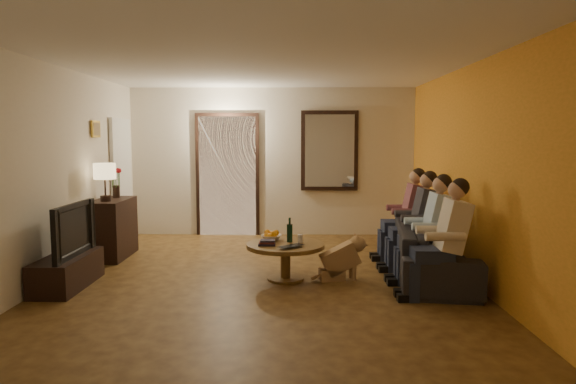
{
  "coord_description": "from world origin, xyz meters",
  "views": [
    {
      "loc": [
        0.37,
        -6.07,
        1.72
      ],
      "look_at": [
        0.3,
        0.3,
        1.05
      ],
      "focal_mm": 32.0,
      "sensor_mm": 36.0,
      "label": 1
    }
  ],
  "objects_px": {
    "bowl": "(271,237)",
    "laptop": "(294,247)",
    "dresser": "(112,228)",
    "coffee_table": "(285,262)",
    "dog": "(340,257)",
    "tv": "(65,230)",
    "person_c": "(419,225)",
    "wine_bottle": "(290,229)",
    "sofa": "(433,252)",
    "person_d": "(409,218)",
    "person_a": "(447,244)",
    "table_lamp": "(105,182)",
    "tv_stand": "(67,271)",
    "person_b": "(432,234)"
  },
  "relations": [
    {
      "from": "bowl",
      "to": "laptop",
      "type": "height_order",
      "value": "bowl"
    },
    {
      "from": "dresser",
      "to": "coffee_table",
      "type": "distance_m",
      "value": 2.79
    },
    {
      "from": "dog",
      "to": "tv",
      "type": "bearing_deg",
      "value": 176.03
    },
    {
      "from": "person_c",
      "to": "wine_bottle",
      "type": "distance_m",
      "value": 1.71
    },
    {
      "from": "sofa",
      "to": "coffee_table",
      "type": "distance_m",
      "value": 1.83
    },
    {
      "from": "person_d",
      "to": "bowl",
      "type": "height_order",
      "value": "person_d"
    },
    {
      "from": "person_a",
      "to": "dog",
      "type": "distance_m",
      "value": 1.34
    },
    {
      "from": "sofa",
      "to": "person_a",
      "type": "xyz_separation_m",
      "value": [
        -0.1,
        -0.9,
        0.28
      ]
    },
    {
      "from": "wine_bottle",
      "to": "laptop",
      "type": "relative_size",
      "value": 0.94
    },
    {
      "from": "bowl",
      "to": "wine_bottle",
      "type": "relative_size",
      "value": 0.84
    },
    {
      "from": "bowl",
      "to": "sofa",
      "type": "bearing_deg",
      "value": -1.63
    },
    {
      "from": "sofa",
      "to": "laptop",
      "type": "height_order",
      "value": "sofa"
    },
    {
      "from": "table_lamp",
      "to": "sofa",
      "type": "relative_size",
      "value": 0.25
    },
    {
      "from": "tv",
      "to": "coffee_table",
      "type": "xyz_separation_m",
      "value": [
        2.52,
        0.33,
        -0.45
      ]
    },
    {
      "from": "laptop",
      "to": "wine_bottle",
      "type": "bearing_deg",
      "value": 55.8
    },
    {
      "from": "tv_stand",
      "to": "dog",
      "type": "relative_size",
      "value": 1.97
    },
    {
      "from": "person_b",
      "to": "coffee_table",
      "type": "relative_size",
      "value": 1.27
    },
    {
      "from": "person_b",
      "to": "bowl",
      "type": "distance_m",
      "value": 1.94
    },
    {
      "from": "table_lamp",
      "to": "person_b",
      "type": "xyz_separation_m",
      "value": [
        4.25,
        -1.09,
        -0.51
      ]
    },
    {
      "from": "table_lamp",
      "to": "sofa",
      "type": "distance_m",
      "value": 4.49
    },
    {
      "from": "person_b",
      "to": "laptop",
      "type": "xyz_separation_m",
      "value": [
        -1.62,
        -0.14,
        -0.14
      ]
    },
    {
      "from": "person_c",
      "to": "bowl",
      "type": "xyz_separation_m",
      "value": [
        -1.9,
        -0.24,
        -0.12
      ]
    },
    {
      "from": "dresser",
      "to": "dog",
      "type": "xyz_separation_m",
      "value": [
        3.19,
        -1.17,
        -0.14
      ]
    },
    {
      "from": "person_d",
      "to": "coffee_table",
      "type": "relative_size",
      "value": 1.27
    },
    {
      "from": "tv_stand",
      "to": "person_c",
      "type": "distance_m",
      "value": 4.34
    },
    {
      "from": "tv_stand",
      "to": "coffee_table",
      "type": "bearing_deg",
      "value": 7.46
    },
    {
      "from": "bowl",
      "to": "person_b",
      "type": "bearing_deg",
      "value": -10.61
    },
    {
      "from": "tv",
      "to": "person_d",
      "type": "height_order",
      "value": "person_d"
    },
    {
      "from": "bowl",
      "to": "laptop",
      "type": "bearing_deg",
      "value": -60.75
    },
    {
      "from": "person_b",
      "to": "tv_stand",
      "type": "bearing_deg",
      "value": -177.4
    },
    {
      "from": "dresser",
      "to": "person_a",
      "type": "distance_m",
      "value": 4.66
    },
    {
      "from": "tv_stand",
      "to": "coffee_table",
      "type": "height_order",
      "value": "coffee_table"
    },
    {
      "from": "coffee_table",
      "to": "dog",
      "type": "bearing_deg",
      "value": 0.81
    },
    {
      "from": "dresser",
      "to": "person_d",
      "type": "distance_m",
      "value": 4.25
    },
    {
      "from": "tv",
      "to": "laptop",
      "type": "bearing_deg",
      "value": -88.91
    },
    {
      "from": "table_lamp",
      "to": "person_d",
      "type": "bearing_deg",
      "value": 1.45
    },
    {
      "from": "person_a",
      "to": "tv_stand",
      "type": "bearing_deg",
      "value": 174.53
    },
    {
      "from": "dog",
      "to": "wine_bottle",
      "type": "xyz_separation_m",
      "value": [
        -0.61,
        0.09,
        0.32
      ]
    },
    {
      "from": "bowl",
      "to": "wine_bottle",
      "type": "xyz_separation_m",
      "value": [
        0.23,
        -0.12,
        0.12
      ]
    },
    {
      "from": "tv_stand",
      "to": "person_c",
      "type": "xyz_separation_m",
      "value": [
        4.25,
        0.79,
        0.42
      ]
    },
    {
      "from": "tv_stand",
      "to": "person_a",
      "type": "distance_m",
      "value": 4.29
    },
    {
      "from": "coffee_table",
      "to": "wine_bottle",
      "type": "xyz_separation_m",
      "value": [
        0.05,
        0.1,
        0.38
      ]
    },
    {
      "from": "laptop",
      "to": "person_d",
      "type": "bearing_deg",
      "value": -2.12
    },
    {
      "from": "person_d",
      "to": "person_a",
      "type": "bearing_deg",
      "value": -90.0
    },
    {
      "from": "tv",
      "to": "wine_bottle",
      "type": "height_order",
      "value": "tv"
    },
    {
      "from": "person_a",
      "to": "bowl",
      "type": "distance_m",
      "value": 2.13
    },
    {
      "from": "dresser",
      "to": "tv_stand",
      "type": "bearing_deg",
      "value": -90.0
    },
    {
      "from": "dresser",
      "to": "person_b",
      "type": "distance_m",
      "value": 4.45
    },
    {
      "from": "tv_stand",
      "to": "bowl",
      "type": "bearing_deg",
      "value": 13.22
    },
    {
      "from": "dog",
      "to": "coffee_table",
      "type": "bearing_deg",
      "value": 170.76
    }
  ]
}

